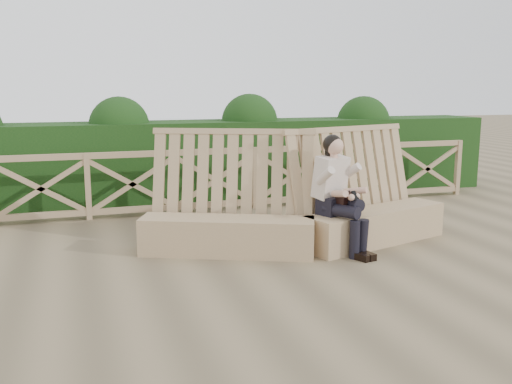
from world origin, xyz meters
name	(u,v)px	position (x,y,z in m)	size (l,w,h in m)	color
ground	(288,271)	(0.00, 0.00, 0.00)	(60.00, 60.00, 0.00)	brown
bench	(302,217)	(0.56, 0.93, 0.41)	(4.38, 1.60, 1.61)	#9D7F5A
woman	(338,190)	(0.93, 0.61, 0.82)	(0.61, 0.99, 1.54)	black
guardrail	(216,180)	(0.00, 3.50, 0.55)	(10.10, 0.09, 1.10)	#8F7553
hedge	(200,160)	(0.00, 4.70, 0.75)	(12.00, 1.20, 1.50)	black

